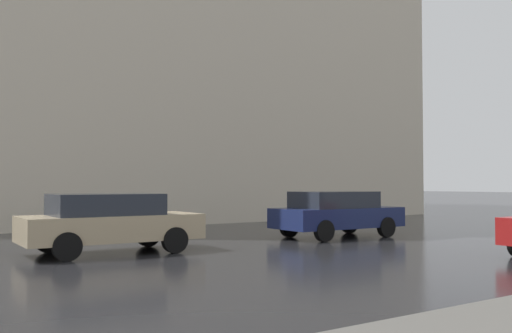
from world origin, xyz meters
name	(u,v)px	position (x,y,z in m)	size (l,w,h in m)	color
haussmann_block_corner	(144,13)	(22.39, -17.54, 11.50)	(19.78, 24.09, 23.49)	beige
car_navy	(337,213)	(5.50, -17.10, 0.76)	(1.85, 4.10, 1.41)	navy
car_champagne	(110,221)	(5.50, -9.97, 0.76)	(1.85, 4.10, 1.41)	tan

